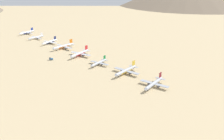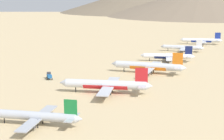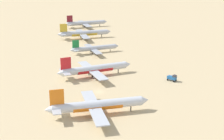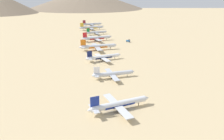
{
  "view_description": "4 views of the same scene",
  "coord_description": "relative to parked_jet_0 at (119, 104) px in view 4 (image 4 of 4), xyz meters",
  "views": [
    {
      "loc": [
        262.38,
        307.99,
        124.34
      ],
      "look_at": [
        24.02,
        108.93,
        3.47
      ],
      "focal_mm": 40.33,
      "sensor_mm": 36.0,
      "label": 1
    },
    {
      "loc": [
        -52.08,
        194.51,
        48.55
      ],
      "look_at": [
        7.77,
        1.9,
        6.99
      ],
      "focal_mm": 59.8,
      "sensor_mm": 36.0,
      "label": 2
    },
    {
      "loc": [
        -38.18,
        -167.8,
        68.18
      ],
      "look_at": [
        12.97,
        20.54,
        4.58
      ],
      "focal_mm": 56.21,
      "sensor_mm": 36.0,
      "label": 3
    },
    {
      "loc": [
        -66.09,
        -286.33,
        66.46
      ],
      "look_at": [
        -16.12,
        -118.32,
        5.53
      ],
      "focal_mm": 35.95,
      "sensor_mm": 36.0,
      "label": 4
    }
  ],
  "objects": [
    {
      "name": "parked_jet_3",
      "position": [
        21.48,
        146.9,
        0.68
      ],
      "size": [
        47.77,
        38.73,
        13.79
      ],
      "color": "silver",
      "rests_on": "ground"
    },
    {
      "name": "parked_jet_4",
      "position": [
        31.81,
        199.29,
        0.58
      ],
      "size": [
        46.82,
        38.23,
        13.52
      ],
      "color": "silver",
      "rests_on": "ground"
    },
    {
      "name": "parked_jet_1",
      "position": [
        12.06,
        51.75,
        -0.34
      ],
      "size": [
        37.08,
        30.03,
        10.72
      ],
      "color": "silver",
      "rests_on": "ground"
    },
    {
      "name": "ground_plane",
      "position": [
        28.43,
        173.9,
        -3.91
      ],
      "size": [
        2106.05,
        2106.05,
        0.0
      ],
      "primitive_type": "plane",
      "color": "tan"
    },
    {
      "name": "parked_jet_6",
      "position": [
        44.81,
        300.12,
        0.64
      ],
      "size": [
        47.34,
        38.36,
        13.68
      ],
      "color": "#B2B7C1",
      "rests_on": "ground"
    },
    {
      "name": "parked_jet_2",
      "position": [
        16.7,
        101.94,
        -0.09
      ],
      "size": [
        39.75,
        32.49,
        11.49
      ],
      "color": "white",
      "rests_on": "ground"
    },
    {
      "name": "parked_jet_5",
      "position": [
        42.92,
        250.45,
        -0.24
      ],
      "size": [
        37.88,
        30.85,
        10.92
      ],
      "color": "#B2B7C1",
      "rests_on": "ground"
    },
    {
      "name": "parked_jet_0",
      "position": [
        0.0,
        0.0,
        0.0
      ],
      "size": [
        40.76,
        33.26,
        11.76
      ],
      "color": "silver",
      "rests_on": "ground"
    },
    {
      "name": "service_truck",
      "position": [
        72.98,
        179.25,
        -1.83
      ],
      "size": [
        5.11,
        5.65,
        3.9
      ],
      "color": "#1E5999",
      "rests_on": "ground"
    },
    {
      "name": "parked_jet_7",
      "position": [
        55.91,
        348.99,
        0.37
      ],
      "size": [
        44.08,
        35.84,
        12.71
      ],
      "color": "#B2B7C1",
      "rests_on": "ground"
    }
  ]
}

